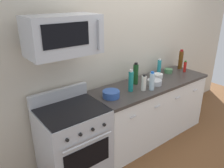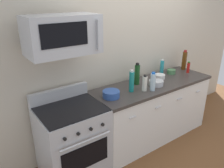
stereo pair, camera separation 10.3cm
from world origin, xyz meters
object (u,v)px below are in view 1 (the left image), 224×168
microwave (63,35)px  bottle_vinegar_white (144,83)px  bowl_green_glaze (168,71)px  bottle_sparkling_teal (131,81)px  bowl_white_ceramic (158,76)px  bottle_dish_soap (159,66)px  bowl_blue_mixing (111,94)px  bottle_hot_sauce_red (185,67)px  bowl_steel_prep (155,82)px  bottle_wine_amber (181,60)px  bottle_water_clear (152,81)px  range_oven (73,142)px  bottle_wine_green (136,74)px

microwave → bottle_vinegar_white: microwave is taller
microwave → bowl_green_glaze: 2.05m
bottle_sparkling_teal → bowl_white_ceramic: size_ratio=1.89×
bottle_dish_soap → bowl_blue_mixing: bearing=-167.9°
bottle_sparkling_teal → bowl_white_ceramic: bottle_sparkling_teal is taller
bowl_green_glaze → bowl_white_ceramic: bowl_green_glaze is taller
bottle_hot_sauce_red → bowl_white_ceramic: bearing=172.1°
microwave → bowl_steel_prep: size_ratio=3.59×
bottle_wine_amber → bowl_white_ceramic: size_ratio=2.12×
microwave → bowl_steel_prep: bearing=-5.5°
bottle_hot_sauce_red → bottle_water_clear: (-1.01, -0.18, 0.03)m
bottle_sparkling_teal → bowl_steel_prep: bottle_sparkling_teal is taller
bottle_wine_amber → bowl_steel_prep: 0.96m
range_oven → microwave: microwave is taller
bottle_wine_amber → bowl_green_glaze: bottle_wine_amber is taller
bowl_blue_mixing → bowl_green_glaze: 1.34m
bottle_sparkling_teal → bowl_green_glaze: bearing=9.6°
bowl_green_glaze → bottle_dish_soap: bearing=143.0°
bottle_dish_soap → range_oven: bearing=-172.8°
bottle_hot_sauce_red → bowl_blue_mixing: (-1.59, -0.03, -0.04)m
range_oven → bottle_wine_green: bearing=5.8°
bowl_blue_mixing → bowl_white_ceramic: bearing=6.4°
range_oven → bowl_white_ceramic: bearing=2.8°
bottle_wine_amber → bottle_dish_soap: bearing=171.3°
bottle_wine_green → bowl_white_ceramic: bearing=-4.6°
bottle_dish_soap → bottle_water_clear: size_ratio=0.93×
bottle_dish_soap → bottle_hot_sauce_red: (0.39, -0.23, -0.02)m
bottle_dish_soap → bowl_green_glaze: bearing=-37.0°
range_oven → bowl_steel_prep: 1.41m
bottle_vinegar_white → bottle_water_clear: size_ratio=0.86×
bottle_vinegar_white → bottle_sparkling_teal: 0.18m
bottle_wine_amber → bottle_sparkling_teal: 1.37m
bottle_vinegar_white → range_oven: bearing=172.9°
bottle_water_clear → bowl_green_glaze: bearing=22.6°
bottle_wine_green → bowl_blue_mixing: bottle_wine_green is taller
microwave → bottle_wine_amber: (2.24, 0.11, -0.67)m
range_oven → bowl_blue_mixing: range_oven is taller
range_oven → bottle_sparkling_teal: 1.07m
bottle_wine_amber → bowl_blue_mixing: size_ratio=1.55×
bottle_wine_green → bowl_blue_mixing: 0.59m
bottle_wine_green → bowl_steel_prep: 0.30m
bottle_sparkling_teal → bowl_steel_prep: (0.43, -0.04, -0.10)m
bottle_hot_sauce_red → bowl_green_glaze: 0.30m
bottle_water_clear → range_oven: bearing=170.8°
bottle_sparkling_teal → bowl_steel_prep: bearing=-5.3°
microwave → bowl_white_ceramic: 1.75m
bowl_green_glaze → bowl_steel_prep: (-0.57, -0.21, 0.00)m
bowl_white_ceramic → bottle_dish_soap: bearing=36.3°
microwave → bottle_dish_soap: microwave is taller
bottle_wine_amber → bottle_hot_sauce_red: 0.19m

